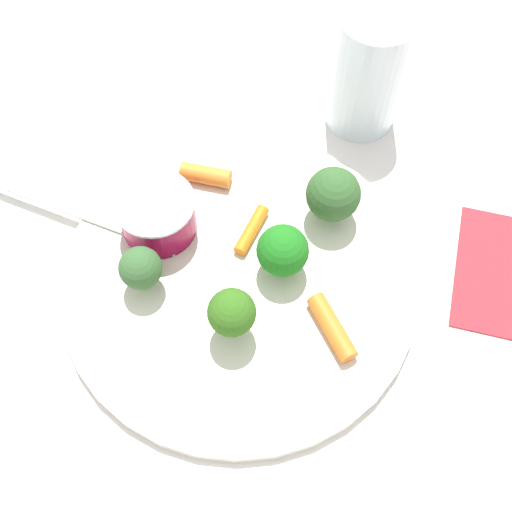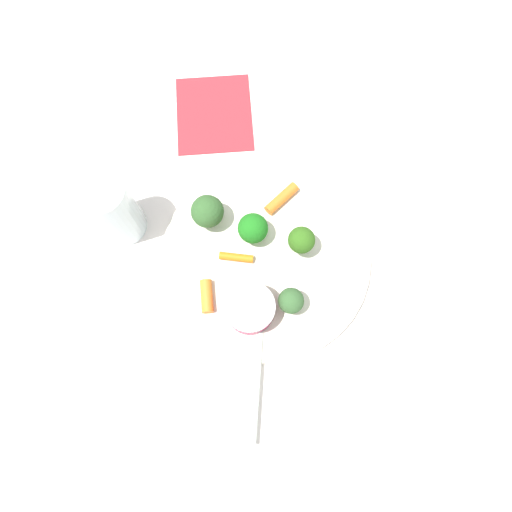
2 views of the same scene
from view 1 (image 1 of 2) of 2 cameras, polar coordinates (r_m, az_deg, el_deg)
ground_plane at (r=0.55m, az=-1.47°, el=-2.29°), size 2.40×2.40×0.00m
plate at (r=0.54m, az=-1.49°, el=-2.01°), size 0.30×0.30×0.01m
sauce_cup at (r=0.55m, az=-8.90°, el=3.53°), size 0.07×0.07×0.04m
broccoli_floret_0 at (r=0.48m, az=-2.17°, el=-5.10°), size 0.04×0.04×0.05m
broccoli_floret_1 at (r=0.54m, az=6.90°, el=5.45°), size 0.05×0.05×0.06m
broccoli_floret_2 at (r=0.51m, az=2.39°, el=0.46°), size 0.04×0.04×0.05m
broccoli_floret_3 at (r=0.51m, az=-10.25°, el=-1.11°), size 0.03×0.03×0.05m
carrot_stick_0 at (r=0.58m, az=-4.52°, el=7.21°), size 0.05×0.03×0.02m
carrot_stick_1 at (r=0.55m, az=-0.41°, el=2.35°), size 0.02×0.05×0.01m
carrot_stick_2 at (r=0.51m, az=7.02°, el=-5.99°), size 0.06×0.04×0.02m
fork at (r=0.58m, az=-15.35°, el=3.54°), size 0.19×0.05×0.00m
drinking_glass at (r=0.61m, az=9.96°, el=15.88°), size 0.07×0.07×0.12m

